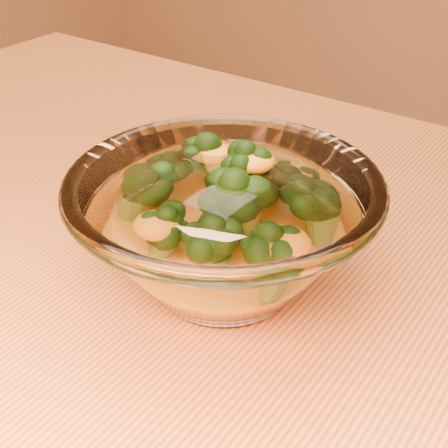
% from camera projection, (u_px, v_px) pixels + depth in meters
% --- Properties ---
extents(table, '(1.20, 0.80, 0.75)m').
position_uv_depth(table, '(189.00, 361.00, 0.55)').
color(table, '#BA7737').
rests_on(table, ground).
extents(glass_bowl, '(0.23, 0.23, 0.10)m').
position_uv_depth(glass_bowl, '(224.00, 230.00, 0.45)').
color(glass_bowl, white).
rests_on(glass_bowl, table).
extents(cheese_sauce, '(0.13, 0.13, 0.04)m').
position_uv_depth(cheese_sauce, '(224.00, 253.00, 0.47)').
color(cheese_sauce, orange).
rests_on(cheese_sauce, glass_bowl).
extents(broccoli_heap, '(0.15, 0.13, 0.07)m').
position_uv_depth(broccoli_heap, '(225.00, 203.00, 0.46)').
color(broccoli_heap, black).
rests_on(broccoli_heap, cheese_sauce).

